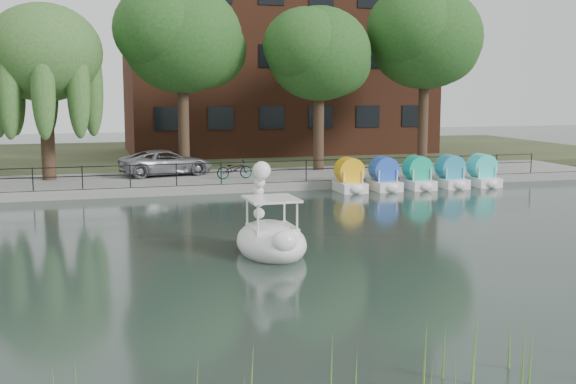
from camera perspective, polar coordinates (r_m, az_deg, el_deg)
name	(u,v)px	position (r m, az deg, el deg)	size (l,w,h in m)	color
ground_plane	(310,259)	(19.96, 1.76, -5.34)	(120.00, 120.00, 0.00)	#31433A
promenade	(211,181)	(35.27, -6.12, 0.89)	(40.00, 6.00, 0.40)	gray
kerb	(222,189)	(32.39, -5.23, 0.24)	(40.00, 0.25, 0.40)	gray
land_strip	(175,155)	(49.05, -8.90, 2.87)	(60.00, 22.00, 0.36)	#47512D
railing	(221,167)	(32.47, -5.32, 1.94)	(32.00, 0.05, 1.00)	black
apartment_building	(276,18)	(50.36, -0.98, 13.56)	(20.00, 10.07, 18.00)	#4C1E16
willow_mid	(44,53)	(35.56, -18.75, 10.33)	(5.32, 5.32, 8.15)	#473323
broadleaf_center	(182,39)	(36.89, -8.39, 11.84)	(6.00, 6.00, 9.25)	#473323
broadleaf_right	(319,55)	(37.94, 2.47, 10.80)	(5.40, 5.40, 8.32)	#473323
broadleaf_far	(425,38)	(41.39, 10.79, 11.85)	(6.30, 6.30, 9.71)	#473323
minivan	(166,161)	(36.09, -9.59, 2.46)	(5.21, 2.40, 1.45)	gray
bicycle	(234,168)	(34.35, -4.26, 1.89)	(1.72, 0.60, 1.00)	gray
swan_boat	(270,234)	(20.51, -1.39, -3.36)	(1.95, 3.16, 2.56)	white
pedal_boat_row	(418,176)	(34.28, 10.22, 1.27)	(7.95, 1.70, 1.40)	white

